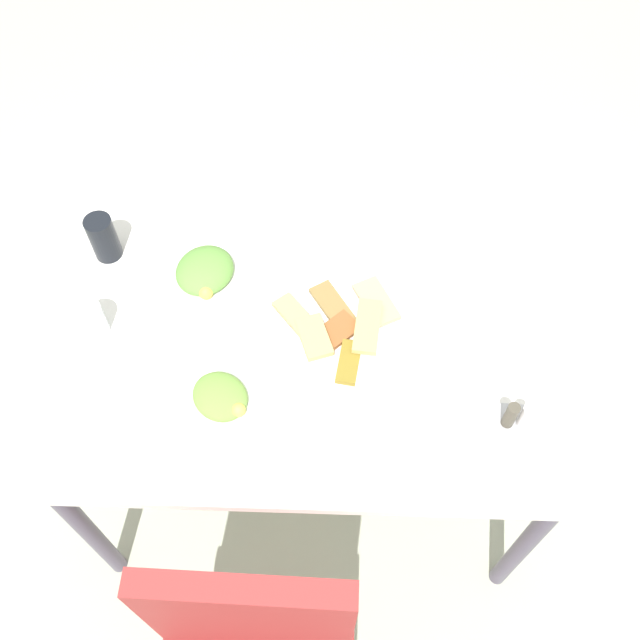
% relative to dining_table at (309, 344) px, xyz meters
% --- Properties ---
extents(ground_plane, '(6.00, 6.00, 0.00)m').
position_rel_dining_table_xyz_m(ground_plane, '(0.00, 0.00, -0.67)').
color(ground_plane, '#B4B9A5').
extents(dining_table, '(1.22, 0.86, 0.75)m').
position_rel_dining_table_xyz_m(dining_table, '(0.00, 0.00, 0.00)').
color(dining_table, white).
rests_on(dining_table, ground_plane).
extents(pide_platter, '(0.30, 0.31, 0.04)m').
position_rel_dining_table_xyz_m(pide_platter, '(-0.07, 0.00, 0.09)').
color(pide_platter, white).
rests_on(pide_platter, dining_table).
extents(salad_plate_greens, '(0.23, 0.23, 0.06)m').
position_rel_dining_table_xyz_m(salad_plate_greens, '(0.25, -0.13, 0.10)').
color(salad_plate_greens, white).
rests_on(salad_plate_greens, dining_table).
extents(salad_plate_rice, '(0.22, 0.22, 0.04)m').
position_rel_dining_table_xyz_m(salad_plate_rice, '(0.18, 0.20, 0.09)').
color(salad_plate_rice, white).
rests_on(salad_plate_rice, dining_table).
extents(soda_can, '(0.08, 0.08, 0.12)m').
position_rel_dining_table_xyz_m(soda_can, '(0.50, -0.20, 0.14)').
color(soda_can, black).
rests_on(soda_can, dining_table).
extents(drinking_glass, '(0.07, 0.07, 0.09)m').
position_rel_dining_table_xyz_m(drinking_glass, '(0.49, 0.03, 0.12)').
color(drinking_glass, silver).
rests_on(drinking_glass, dining_table).
extents(paper_napkin, '(0.15, 0.15, 0.00)m').
position_rel_dining_table_xyz_m(paper_napkin, '(-0.34, -0.11, 0.08)').
color(paper_napkin, white).
rests_on(paper_napkin, dining_table).
extents(fork, '(0.19, 0.06, 0.00)m').
position_rel_dining_table_xyz_m(fork, '(-0.34, -0.13, 0.08)').
color(fork, silver).
rests_on(fork, paper_napkin).
extents(spoon, '(0.17, 0.05, 0.00)m').
position_rel_dining_table_xyz_m(spoon, '(-0.34, -0.09, 0.08)').
color(spoon, silver).
rests_on(spoon, paper_napkin).
extents(condiment_caddy, '(0.10, 0.10, 0.09)m').
position_rel_dining_table_xyz_m(condiment_caddy, '(-0.44, 0.23, 0.11)').
color(condiment_caddy, '#B2B2B7').
rests_on(condiment_caddy, dining_table).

